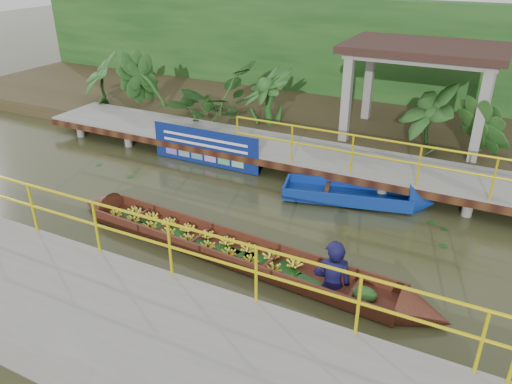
% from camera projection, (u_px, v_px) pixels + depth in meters
% --- Properties ---
extents(ground, '(80.00, 80.00, 0.00)m').
position_uv_depth(ground, '(223.00, 219.00, 11.52)').
color(ground, '#2A2E17').
rests_on(ground, ground).
extents(land_strip, '(30.00, 8.00, 0.45)m').
position_uv_depth(land_strip, '(331.00, 119.00, 17.42)').
color(land_strip, '#352B1A').
rests_on(land_strip, ground).
extents(far_dock, '(16.00, 2.06, 1.66)m').
position_uv_depth(far_dock, '(284.00, 151.00, 14.04)').
color(far_dock, gray).
rests_on(far_dock, ground).
extents(near_dock, '(18.00, 2.40, 1.73)m').
position_uv_depth(near_dock, '(141.00, 336.00, 7.62)').
color(near_dock, gray).
rests_on(near_dock, ground).
extents(pavilion, '(4.40, 3.00, 3.00)m').
position_uv_depth(pavilion, '(424.00, 58.00, 14.10)').
color(pavilion, gray).
rests_on(pavilion, ground).
extents(foliage_backdrop, '(30.00, 0.80, 4.00)m').
position_uv_depth(foliage_backdrop, '(356.00, 55.00, 18.64)').
color(foliage_backdrop, '#154014').
rests_on(foliage_backdrop, ground).
extents(vendor_boat, '(8.57, 1.44, 2.29)m').
position_uv_depth(vendor_boat, '(255.00, 249.00, 9.75)').
color(vendor_boat, '#3D1610').
rests_on(vendor_boat, ground).
extents(moored_blue_boat, '(3.72, 1.73, 0.86)m').
position_uv_depth(moored_blue_boat, '(384.00, 199.00, 12.08)').
color(moored_blue_boat, navy).
rests_on(moored_blue_boat, ground).
extents(blue_banner, '(3.39, 0.04, 1.06)m').
position_uv_depth(blue_banner, '(205.00, 147.00, 14.07)').
color(blue_banner, navy).
rests_on(blue_banner, ground).
extents(tropical_plants, '(14.49, 1.49, 1.86)m').
position_uv_depth(tropical_plants, '(258.00, 96.00, 15.86)').
color(tropical_plants, '#154014').
rests_on(tropical_plants, ground).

